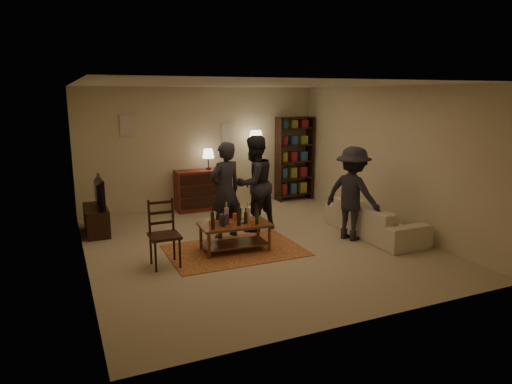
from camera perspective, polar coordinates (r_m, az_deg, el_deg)
floor at (r=7.95m, az=-0.08°, el=-6.56°), size 6.00×6.00×0.00m
room_shell at (r=10.18m, az=-10.29°, el=7.82°), size 6.00×6.00×6.00m
rug at (r=7.65m, az=-2.65°, el=-7.28°), size 2.20×1.50×0.01m
coffee_table at (r=7.53m, az=-2.72°, el=-4.38°), size 1.17×0.67×0.81m
dining_chair at (r=7.01m, az=-11.50°, el=-4.76°), size 0.44×0.44×1.03m
tv_stand at (r=8.98m, az=-19.35°, el=-2.50°), size 0.40×1.00×1.06m
dresser at (r=10.23m, az=-7.18°, el=0.36°), size 1.00×0.50×1.36m
bookshelf at (r=11.12m, az=4.80°, el=4.28°), size 0.90×0.34×2.02m
floor_lamp at (r=10.48m, az=-0.01°, el=6.27°), size 0.36×0.36×1.74m
sofa at (r=8.63m, az=14.56°, el=-3.33°), size 0.81×2.08×0.61m
person_left at (r=8.14m, az=-3.86°, el=0.19°), size 0.72×0.57×1.73m
person_right at (r=8.56m, az=-0.25°, el=1.07°), size 1.05×0.93×1.81m
person_by_sofa at (r=8.21m, az=11.99°, el=-0.20°), size 0.98×1.23×1.66m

